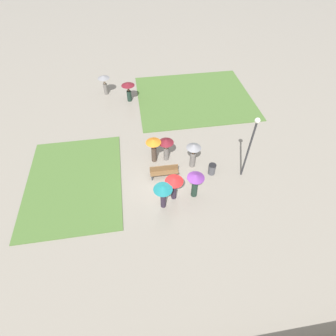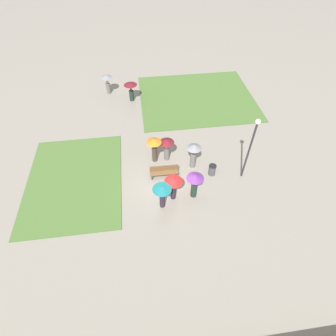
{
  "view_description": "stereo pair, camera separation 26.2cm",
  "coord_description": "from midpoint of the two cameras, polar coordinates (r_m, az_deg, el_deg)",
  "views": [
    {
      "loc": [
        -1.54,
        -10.43,
        13.22
      ],
      "look_at": [
        0.24,
        1.06,
        0.7
      ],
      "focal_mm": 28.0,
      "sensor_mm": 36.0,
      "label": 1
    },
    {
      "loc": [
        -1.28,
        -10.47,
        13.22
      ],
      "look_at": [
        0.24,
        1.06,
        0.7
      ],
      "focal_mm": 28.0,
      "sensor_mm": 36.0,
      "label": 2
    }
  ],
  "objects": [
    {
      "name": "park_bench",
      "position": [
        17.2,
        -0.4,
        -0.73
      ],
      "size": [
        1.87,
        0.44,
        0.9
      ],
      "rotation": [
        0.0,
        0.0,
        -0.01
      ],
      "color": "brown",
      "rests_on": "ground_plane"
    },
    {
      "name": "crowd_person_grey",
      "position": [
        17.34,
        6.05,
        3.46
      ],
      "size": [
        0.98,
        0.98,
        1.97
      ],
      "rotation": [
        0.0,
        0.0,
        3.0
      ],
      "color": "slate",
      "rests_on": "ground_plane"
    },
    {
      "name": "lone_walker_far_path",
      "position": [
        24.14,
        -7.8,
        16.95
      ],
      "size": [
        1.15,
        1.15,
        1.76
      ],
      "rotation": [
        0.0,
        0.0,
        2.04
      ],
      "color": "#1E3328",
      "rests_on": "ground_plane"
    },
    {
      "name": "lamp_post",
      "position": [
        16.3,
        18.16,
        5.3
      ],
      "size": [
        0.32,
        0.32,
        4.62
      ],
      "color": "#2D2D30",
      "rests_on": "ground_plane"
    },
    {
      "name": "lawn_patch_far",
      "position": [
        25.02,
        6.57,
        14.96
      ],
      "size": [
        10.24,
        8.76,
        0.06
      ],
      "color": "#4C7033",
      "rests_on": "ground_plane"
    },
    {
      "name": "trash_bin",
      "position": [
        17.66,
        10.01,
        -0.41
      ],
      "size": [
        0.5,
        0.5,
        0.8
      ],
      "color": "#4C4C51",
      "rests_on": "ground_plane"
    },
    {
      "name": "lawn_patch_near",
      "position": [
        18.32,
        -19.31,
        -2.49
      ],
      "size": [
        6.11,
        8.19,
        0.06
      ],
      "color": "#4C7033",
      "rests_on": "ground_plane"
    },
    {
      "name": "crowd_person_purple",
      "position": [
        15.6,
        6.34,
        -2.97
      ],
      "size": [
        1.04,
        1.04,
        1.91
      ],
      "rotation": [
        0.0,
        0.0,
        4.81
      ],
      "color": "#1E3328",
      "rests_on": "ground_plane"
    },
    {
      "name": "crowd_person_red",
      "position": [
        15.37,
        1.67,
        -3.38
      ],
      "size": [
        1.09,
        1.09,
        1.81
      ],
      "rotation": [
        0.0,
        0.0,
        0.8
      ],
      "color": "#2D2333",
      "rests_on": "ground_plane"
    },
    {
      "name": "lone_walker_mid_plaza",
      "position": [
        25.54,
        -12.84,
        18.08
      ],
      "size": [
        1.06,
        1.06,
        1.81
      ],
      "rotation": [
        0.0,
        0.0,
        2.43
      ],
      "color": "slate",
      "rests_on": "ground_plane"
    },
    {
      "name": "crowd_person_teal",
      "position": [
        14.95,
        -0.8,
        -5.13
      ],
      "size": [
        1.11,
        1.11,
        1.85
      ],
      "rotation": [
        0.0,
        0.0,
        5.94
      ],
      "color": "#2D2333",
      "rests_on": "ground_plane"
    },
    {
      "name": "crowd_person_maroon",
      "position": [
        17.78,
        0.13,
        4.93
      ],
      "size": [
        1.03,
        1.03,
        1.81
      ],
      "rotation": [
        0.0,
        0.0,
        5.32
      ],
      "color": "slate",
      "rests_on": "ground_plane"
    },
    {
      "name": "ground_plane",
      "position": [
        16.92,
        0.1,
        -4.33
      ],
      "size": [
        90.0,
        90.0,
        0.0
      ],
      "primitive_type": "plane",
      "color": "gray"
    },
    {
      "name": "crowd_person_orange",
      "position": [
        17.66,
        -2.62,
        4.81
      ],
      "size": [
        1.02,
        1.02,
        1.94
      ],
      "rotation": [
        0.0,
        0.0,
        2.2
      ],
      "color": "#47382D",
      "rests_on": "ground_plane"
    }
  ]
}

